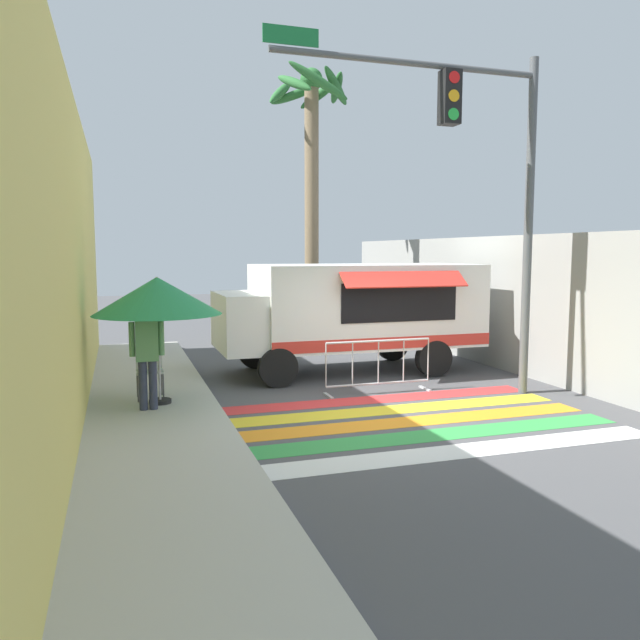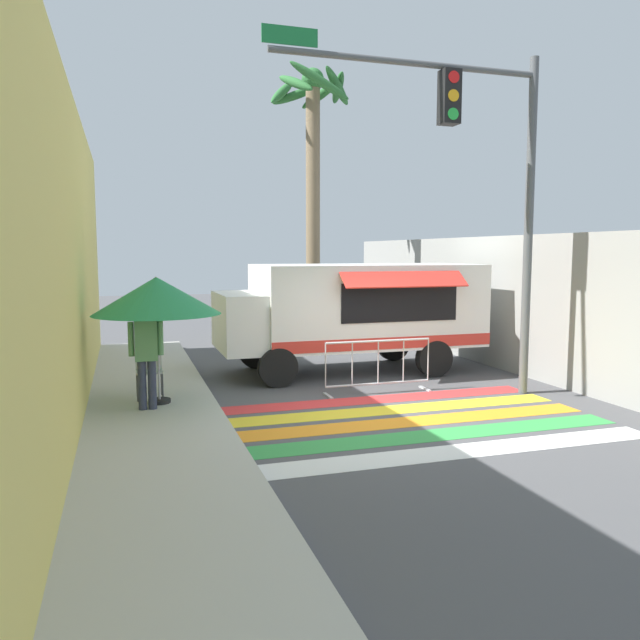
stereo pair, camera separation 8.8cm
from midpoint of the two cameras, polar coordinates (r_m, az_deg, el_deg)
ground_plane at (r=10.55m, az=5.64°, el=-8.25°), size 60.00×60.00×0.00m
sidewalk_left at (r=9.75m, az=-21.58°, el=-9.33°), size 4.40×16.00×0.18m
building_left_facade at (r=9.41m, az=-21.92°, el=4.80°), size 0.25×16.00×4.94m
concrete_wall_right at (r=14.89m, az=15.92°, el=1.62°), size 0.20×16.00×2.99m
crosswalk_painted at (r=9.86m, az=7.45°, el=-9.28°), size 6.40×3.60×0.01m
food_truck at (r=13.61m, az=2.73°, el=1.06°), size 5.66×2.74×2.36m
traffic_signal_pole at (r=11.61m, az=14.77°, el=13.91°), size 5.01×0.29×6.11m
patio_umbrella at (r=10.34m, az=-14.48°, el=2.14°), size 2.05×2.05×2.06m
folding_chair at (r=10.94m, az=-15.15°, el=-4.05°), size 0.43×0.43×0.90m
vendor_person at (r=10.05m, az=-15.37°, el=-2.69°), size 0.53×0.22×1.65m
barricade_front at (r=11.72m, az=5.55°, el=-4.29°), size 2.09×0.44×1.01m
palm_tree at (r=17.39m, az=-0.55°, el=14.32°), size 2.37×2.33×7.51m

